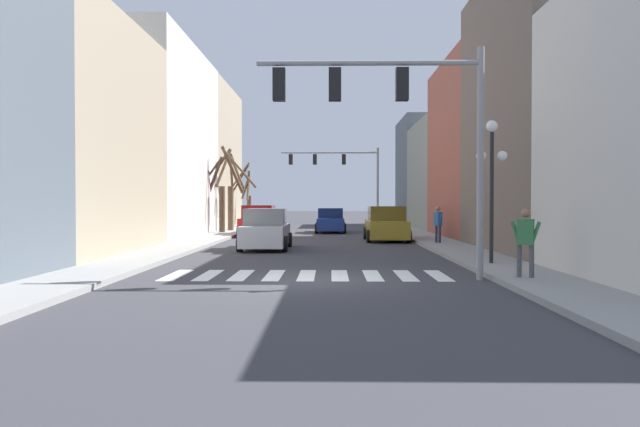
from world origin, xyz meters
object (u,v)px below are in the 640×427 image
(car_driving_away_lane, at_px, (266,230))
(pedestrian_waiting_at_curb, at_px, (526,237))
(street_lamp_right_corner, at_px, (492,162))
(street_tree_right_far, at_px, (224,191))
(car_parked_right_near, at_px, (330,221))
(car_driving_toward_lane, at_px, (386,225))
(car_parked_left_far, at_px, (259,222))
(street_tree_right_near, at_px, (246,197))
(pedestrian_crossing_street, at_px, (438,221))
(traffic_signal_far, at_px, (341,167))
(street_tree_right_mid, at_px, (229,190))
(traffic_signal_near, at_px, (397,109))

(car_driving_away_lane, height_order, pedestrian_waiting_at_curb, pedestrian_waiting_at_curb)
(street_lamp_right_corner, distance_m, street_tree_right_far, 22.45)
(pedestrian_waiting_at_curb, distance_m, street_tree_right_far, 25.62)
(car_parked_right_near, relative_size, car_driving_away_lane, 0.98)
(car_driving_toward_lane, distance_m, pedestrian_waiting_at_curb, 16.77)
(car_parked_left_far, xyz_separation_m, pedestrian_waiting_at_curb, (9.02, -21.23, 0.32))
(street_tree_right_far, bearing_deg, street_tree_right_near, 88.71)
(car_driving_away_lane, distance_m, pedestrian_crossing_street, 7.93)
(traffic_signal_far, relative_size, car_parked_right_near, 1.75)
(car_parked_right_near, relative_size, street_tree_right_mid, 0.84)
(street_tree_right_near, bearing_deg, street_lamp_right_corner, -68.23)
(street_tree_right_far, bearing_deg, pedestrian_crossing_street, -40.71)
(car_parked_right_near, xyz_separation_m, car_parked_left_far, (-4.23, -4.21, 0.09))
(street_lamp_right_corner, xyz_separation_m, car_driving_toward_lane, (-2.02, 13.04, -2.40))
(traffic_signal_near, bearing_deg, pedestrian_waiting_at_curb, -11.89)
(car_driving_toward_lane, xyz_separation_m, street_tree_right_near, (-9.25, 15.18, 1.54))
(street_tree_right_mid, relative_size, street_tree_right_far, 1.01)
(car_driving_toward_lane, height_order, street_tree_right_far, street_tree_right_far)
(car_driving_away_lane, height_order, pedestrian_crossing_street, pedestrian_crossing_street)
(traffic_signal_near, xyz_separation_m, pedestrian_crossing_street, (3.22, 12.37, -3.28))
(car_parked_right_near, relative_size, pedestrian_waiting_at_curb, 2.65)
(pedestrian_crossing_street, bearing_deg, car_parked_left_far, -153.79)
(traffic_signal_far, distance_m, street_lamp_right_corner, 31.72)
(street_lamp_right_corner, bearing_deg, car_driving_toward_lane, 98.80)
(traffic_signal_far, height_order, car_driving_toward_lane, traffic_signal_far)
(traffic_signal_near, distance_m, street_tree_right_near, 32.27)
(traffic_signal_near, xyz_separation_m, traffic_signal_far, (-0.77, 34.38, 0.39))
(car_parked_left_far, distance_m, street_tree_right_mid, 5.32)
(car_parked_right_near, bearing_deg, car_driving_away_lane, 169.15)
(traffic_signal_far, distance_m, car_parked_left_far, 15.25)
(car_driving_toward_lane, distance_m, street_tree_right_far, 11.48)
(traffic_signal_near, bearing_deg, car_driving_away_lane, 113.24)
(car_driving_toward_lane, distance_m, car_parked_left_far, 8.45)
(car_parked_left_far, bearing_deg, traffic_signal_far, -20.39)
(traffic_signal_near, distance_m, street_lamp_right_corner, 4.52)
(car_driving_toward_lane, distance_m, car_driving_away_lane, 7.98)
(traffic_signal_far, distance_m, car_driving_toward_lane, 18.91)
(pedestrian_crossing_street, height_order, pedestrian_waiting_at_curb, pedestrian_waiting_at_curb)
(street_tree_right_far, bearing_deg, street_tree_right_mid, 92.40)
(car_driving_toward_lane, distance_m, pedestrian_crossing_street, 4.17)
(car_parked_left_far, distance_m, street_tree_right_near, 10.93)
(car_driving_away_lane, relative_size, pedestrian_waiting_at_curb, 2.72)
(street_lamp_right_corner, bearing_deg, car_driving_away_lane, 136.02)
(pedestrian_crossing_street, distance_m, street_tree_right_mid, 17.12)
(street_lamp_right_corner, distance_m, street_tree_right_near, 30.40)
(traffic_signal_far, distance_m, street_tree_right_mid, 12.34)
(traffic_signal_near, bearing_deg, pedestrian_crossing_street, 75.41)
(car_parked_right_near, distance_m, street_tree_right_far, 7.31)
(car_driving_away_lane, relative_size, pedestrian_crossing_street, 2.79)
(car_parked_right_near, xyz_separation_m, street_tree_right_near, (-6.38, 6.39, 1.62))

